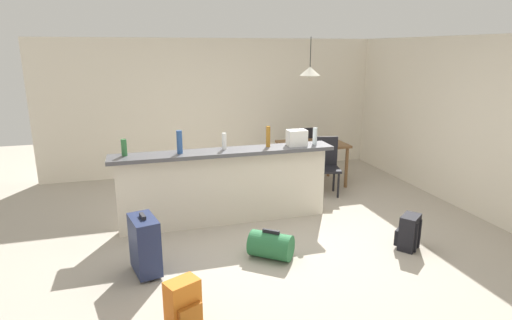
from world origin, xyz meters
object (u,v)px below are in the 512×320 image
bottle_white (224,141)px  bottle_amber (268,137)px  grocery_bag (297,138)px  duffel_bag_green (271,245)px  dining_chair_near_partition (326,163)px  bottle_green (124,148)px  bottle_blue (180,142)px  backpack_black (409,233)px  dining_table (312,148)px  suitcase_upright_navy (145,245)px  dining_chair_far_side (302,149)px  backpack_orange (183,304)px  bottle_clear (315,136)px  pendant_lamp (310,71)px

bottle_white → bottle_amber: (0.60, -0.03, 0.03)m
grocery_bag → duffel_bag_green: grocery_bag is taller
bottle_white → dining_chair_near_partition: bottle_white is taller
bottle_green → bottle_blue: size_ratio=0.71×
bottle_blue → dining_chair_near_partition: size_ratio=0.32×
bottle_green → backpack_black: (3.19, -1.42, -0.92)m
bottle_blue → dining_table: (2.39, 1.25, -0.52)m
bottle_blue → backpack_black: bearing=-28.3°
dining_table → dining_chair_near_partition: (0.03, -0.50, -0.13)m
bottle_white → suitcase_upright_navy: bearing=-134.0°
bottle_blue → backpack_black: bottle_blue is taller
dining_table → dining_chair_far_side: 0.50m
dining_table → dining_chair_near_partition: 0.52m
bottle_blue → bottle_amber: (1.19, 0.04, -0.01)m
bottle_blue → bottle_amber: 1.19m
dining_table → suitcase_upright_navy: size_ratio=1.64×
bottle_green → dining_chair_near_partition: 3.22m
grocery_bag → dining_table: grocery_bag is taller
bottle_white → duffel_bag_green: bearing=-77.0°
bottle_blue → backpack_orange: size_ratio=0.70×
bottle_clear → grocery_bag: 0.27m
suitcase_upright_navy → backpack_black: 3.04m
suitcase_upright_navy → bottle_blue: bearing=64.5°
bottle_clear → backpack_orange: bearing=-135.5°
grocery_bag → backpack_black: bearing=-55.8°
dining_chair_near_partition → suitcase_upright_navy: (-2.93, -1.82, -0.19)m
bottle_green → duffel_bag_green: (1.54, -1.19, -0.97)m
bottle_green → bottle_white: (1.27, -0.01, 0.00)m
dining_chair_far_side → pendant_lamp: bearing=-102.3°
bottle_amber → pendant_lamp: 1.81m
bottle_green → bottle_amber: (1.87, -0.03, 0.04)m
grocery_bag → backpack_black: (0.92, -1.35, -0.93)m
backpack_orange → bottle_blue: bearing=83.6°
dining_table → duffel_bag_green: bearing=-122.7°
bottle_clear → dining_chair_near_partition: bottle_clear is taller
grocery_bag → backpack_orange: size_ratio=0.62×
backpack_black → duffel_bag_green: (-1.64, 0.23, -0.05)m
suitcase_upright_navy → backpack_black: size_ratio=1.60×
bottle_white → bottle_amber: bearing=-2.4°
dining_table → dining_chair_near_partition: bearing=-87.0°
bottle_white → grocery_bag: same height
pendant_lamp → backpack_orange: (-2.52, -3.30, -1.75)m
grocery_bag → suitcase_upright_navy: size_ratio=0.39×
bottle_white → bottle_clear: bearing=-2.8°
dining_table → bottle_amber: bearing=-134.6°
dining_table → backpack_black: dining_table is taller
bottle_green → dining_chair_far_side: 3.55m
pendant_lamp → suitcase_upright_navy: pendant_lamp is taller
dining_chair_far_side → suitcase_upright_navy: bearing=-136.0°
dining_chair_near_partition → duffel_bag_green: (-1.55, -1.86, -0.36)m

